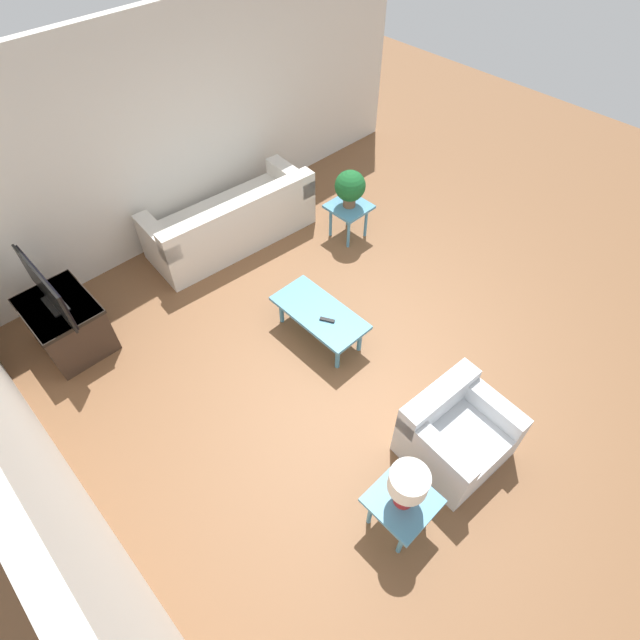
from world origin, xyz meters
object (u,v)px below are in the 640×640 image
object	(u,v)px
table_lamp	(408,485)
side_table_plant	(349,211)
sofa	(232,222)
television	(46,288)
side_table_lamp	(402,504)
coffee_table	(320,314)
tv_stand_chest	(67,323)
armchair	(455,433)
potted_plant	(350,187)

from	to	relation	value
table_lamp	side_table_plant	bearing A→B (deg)	-39.71
sofa	television	bearing A→B (deg)	8.77
side_table_lamp	coffee_table	bearing A→B (deg)	-26.30
sofa	coffee_table	distance (m)	1.99
coffee_table	side_table_plant	bearing A→B (deg)	-56.05
side_table_plant	table_lamp	world-z (taller)	table_lamp
coffee_table	tv_stand_chest	size ratio (longest dim) A/B	1.27
sofa	table_lamp	xyz separation A→B (m)	(-3.92, 1.28, 0.47)
coffee_table	armchair	bearing A→B (deg)	177.39
coffee_table	side_table_lamp	bearing A→B (deg)	153.70
television	table_lamp	bearing A→B (deg)	-164.12
side_table_lamp	potted_plant	size ratio (longest dim) A/B	1.01
sofa	potted_plant	xyz separation A→B (m)	(-0.97, -1.17, 0.47)
armchair	sofa	bearing A→B (deg)	88.16
armchair	side_table_plant	bearing A→B (deg)	65.29
side_table_plant	tv_stand_chest	world-z (taller)	tv_stand_chest
side_table_plant	potted_plant	world-z (taller)	potted_plant
coffee_table	potted_plant	xyz separation A→B (m)	(1.00, -1.49, 0.42)
side_table_plant	tv_stand_chest	xyz separation A→B (m)	(0.78, 3.51, -0.08)
armchair	table_lamp	xyz separation A→B (m)	(-0.10, 0.88, 0.48)
side_table_lamp	table_lamp	world-z (taller)	table_lamp
armchair	potted_plant	size ratio (longest dim) A/B	1.86
sofa	potted_plant	size ratio (longest dim) A/B	4.57
side_table_lamp	potted_plant	distance (m)	3.85
coffee_table	table_lamp	bearing A→B (deg)	153.70
side_table_plant	potted_plant	xyz separation A→B (m)	(0.00, -0.00, 0.36)
coffee_table	sofa	bearing A→B (deg)	-9.12
sofa	tv_stand_chest	xyz separation A→B (m)	(-0.18, 2.34, 0.02)
sofa	table_lamp	distance (m)	4.15
armchair	side_table_lamp	world-z (taller)	armchair
sofa	armchair	xyz separation A→B (m)	(-3.82, 0.40, -0.01)
sofa	coffee_table	size ratio (longest dim) A/B	2.08
television	table_lamp	distance (m)	3.88
side_table_lamp	table_lamp	size ratio (longest dim) A/B	1.13
potted_plant	side_table_plant	bearing A→B (deg)	161.57
coffee_table	television	size ratio (longest dim) A/B	1.05
tv_stand_chest	table_lamp	bearing A→B (deg)	-164.18
potted_plant	side_table_lamp	bearing A→B (deg)	140.29
armchair	side_table_plant	size ratio (longest dim) A/B	1.84
side_table_plant	table_lamp	size ratio (longest dim) A/B	1.13
table_lamp	sofa	bearing A→B (deg)	-18.09
tv_stand_chest	television	distance (m)	0.53
tv_stand_chest	side_table_plant	bearing A→B (deg)	-102.61
armchair	television	world-z (taller)	television
side_table_lamp	table_lamp	bearing A→B (deg)	116.57
side_table_plant	tv_stand_chest	bearing A→B (deg)	77.39
side_table_lamp	side_table_plant	bearing A→B (deg)	-39.71
sofa	coffee_table	world-z (taller)	sofa
tv_stand_chest	table_lamp	xyz separation A→B (m)	(-3.73, -1.06, 0.45)
television	side_table_lamp	bearing A→B (deg)	-164.12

